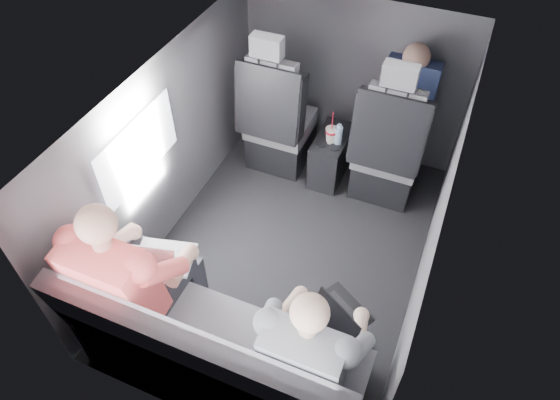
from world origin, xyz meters
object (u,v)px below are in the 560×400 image
at_px(soda_cup, 331,134).
at_px(passenger_rear_right, 313,348).
at_px(front_seat_left, 278,126).
at_px(passenger_front_right, 407,99).
at_px(center_console, 331,156).
at_px(rear_bench, 218,356).
at_px(laptop_white, 158,260).
at_px(water_bottle, 338,135).
at_px(laptop_black, 339,314).
at_px(front_seat_right, 388,154).
at_px(passenger_rear_left, 135,276).

height_order(soda_cup, passenger_rear_right, passenger_rear_right).
distance_m(front_seat_left, passenger_front_right, 1.02).
xyz_separation_m(center_console, soda_cup, (0.00, -0.06, 0.27)).
distance_m(soda_cup, passenger_front_right, 0.61).
height_order(rear_bench, laptop_white, rear_bench).
relative_size(rear_bench, laptop_white, 4.16).
bearing_deg(front_seat_left, laptop_white, -90.91).
distance_m(laptop_white, passenger_front_right, 2.14).
bearing_deg(water_bottle, laptop_black, -72.03).
bearing_deg(center_console, water_bottle, -46.90).
relative_size(laptop_black, passenger_front_right, 0.52).
bearing_deg(laptop_black, passenger_rear_right, -104.97).
bearing_deg(passenger_rear_right, soda_cup, 105.70).
xyz_separation_m(rear_bench, laptop_black, (0.57, 0.32, 0.32)).
xyz_separation_m(soda_cup, water_bottle, (0.06, -0.00, 0.01)).
bearing_deg(passenger_front_right, laptop_white, -116.53).
xyz_separation_m(front_seat_left, center_console, (0.45, 0.04, -0.20)).
bearing_deg(passenger_rear_right, passenger_front_right, 90.78).
xyz_separation_m(front_seat_left, passenger_front_right, (0.93, 0.26, 0.34)).
bearing_deg(passenger_front_right, front_seat_right, -96.02).
bearing_deg(laptop_white, rear_bench, -27.67).
xyz_separation_m(front_seat_left, passenger_rear_right, (0.96, -1.81, 0.21)).
distance_m(front_seat_left, center_console, 0.49).
bearing_deg(center_console, front_seat_left, -174.93).
bearing_deg(front_seat_left, passenger_rear_left, -92.25).
relative_size(front_seat_left, water_bottle, 7.08).
distance_m(soda_cup, passenger_rear_right, 1.86).
height_order(rear_bench, water_bottle, rear_bench).
distance_m(laptop_white, laptop_black, 1.04).
distance_m(front_seat_right, passenger_rear_right, 1.82).
bearing_deg(laptop_black, passenger_front_right, 92.75).
relative_size(center_console, soda_cup, 1.71).
distance_m(center_console, passenger_rear_right, 1.96).
bearing_deg(water_bottle, passenger_front_right, 34.15).
bearing_deg(soda_cup, passenger_rear_right, -74.30).
xyz_separation_m(front_seat_right, center_console, (-0.45, 0.04, -0.20)).
bearing_deg(rear_bench, passenger_front_right, 77.54).
bearing_deg(passenger_rear_right, water_bottle, 104.02).
relative_size(front_seat_right, passenger_rear_left, 0.98).
relative_size(water_bottle, passenger_front_right, 0.24).
height_order(soda_cup, passenger_rear_left, passenger_rear_left).
bearing_deg(front_seat_left, water_bottle, -2.77).
bearing_deg(laptop_black, passenger_rear_left, -168.25).
height_order(laptop_white, passenger_rear_left, passenger_rear_left).
bearing_deg(front_seat_left, front_seat_right, 0.00).
bearing_deg(laptop_black, front_seat_left, 122.70).
relative_size(rear_bench, passenger_rear_right, 1.35).
bearing_deg(rear_bench, soda_cup, 89.86).
height_order(front_seat_right, center_console, front_seat_right).
bearing_deg(passenger_front_right, passenger_rear_left, -115.79).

